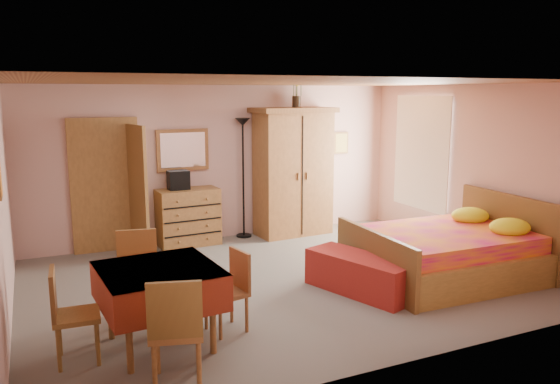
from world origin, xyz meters
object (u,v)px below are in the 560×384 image
chair_north (137,277)px  stereo (178,180)px  sunflower_vase (297,92)px  chest_of_drawers (188,217)px  bed (445,239)px  chair_east (226,292)px  wall_mirror (183,150)px  dining_table (160,307)px  chair_west (77,315)px  bench (360,274)px  chair_south (177,329)px  wardrobe (293,172)px  floor_lamp (243,178)px

chair_north → stereo: bearing=-101.6°
sunflower_vase → chest_of_drawers: bearing=-178.7°
bed → chair_east: bed is taller
chair_north → wall_mirror: bearing=-102.5°
dining_table → wall_mirror: bearing=71.4°
chest_of_drawers → sunflower_vase: 2.84m
chair_west → dining_table: bearing=92.9°
bed → dining_table: bed is taller
chest_of_drawers → sunflower_vase: (1.99, 0.04, 2.03)m
chair_north → chair_west: (-0.69, -0.75, -0.03)m
wall_mirror → bed: size_ratio=0.37×
bench → chair_south: chair_south is taller
wardrobe → chair_east: bearing=-129.9°
wall_mirror → stereo: bearing=-128.1°
bed → chair_south: (-3.95, -1.18, -0.04)m
sunflower_vase → chair_east: sunflower_vase is taller
wall_mirror → stereo: wall_mirror is taller
stereo → bench: size_ratio=0.23×
dining_table → chair_east: 0.71m
wall_mirror → chair_east: wall_mirror is taller
bed → chest_of_drawers: bearing=133.6°
wall_mirror → chair_north: wall_mirror is taller
chest_of_drawers → chair_north: chair_north is taller
floor_lamp → wardrobe: (0.87, -0.17, 0.08)m
floor_lamp → dining_table: floor_lamp is taller
wall_mirror → sunflower_vase: 2.21m
bed → chair_north: 4.02m
wall_mirror → dining_table: wall_mirror is taller
bench → chest_of_drawers: bearing=114.1°
stereo → floor_lamp: size_ratio=0.16×
sunflower_vase → chair_west: size_ratio=0.59×
floor_lamp → chair_west: bearing=-130.4°
floor_lamp → bed: bearing=-61.8°
wall_mirror → chair_east: size_ratio=1.02×
sunflower_vase → floor_lamp: bearing=176.9°
stereo → chair_east: size_ratio=0.39×
wall_mirror → dining_table: 4.04m
bed → chair_east: (-3.23, -0.36, -0.11)m
stereo → chair_west: (-1.87, -3.47, -0.63)m
floor_lamp → chair_west: size_ratio=2.27×
floor_lamp → bench: (0.35, -3.13, -0.79)m
stereo → wardrobe: size_ratio=0.15×
wall_mirror → chair_north: (-1.31, -2.90, -1.07)m
bed → chair_north: bed is taller
chair_east → bed: bearing=-94.0°
wardrobe → bench: 3.13m
chest_of_drawers → floor_lamp: floor_lamp is taller
chair_south → dining_table: bearing=104.4°
bench → dining_table: bearing=-170.7°
wall_mirror → floor_lamp: size_ratio=0.42×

